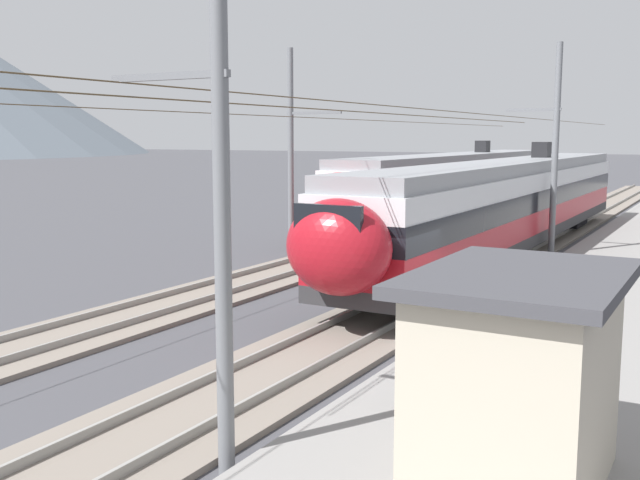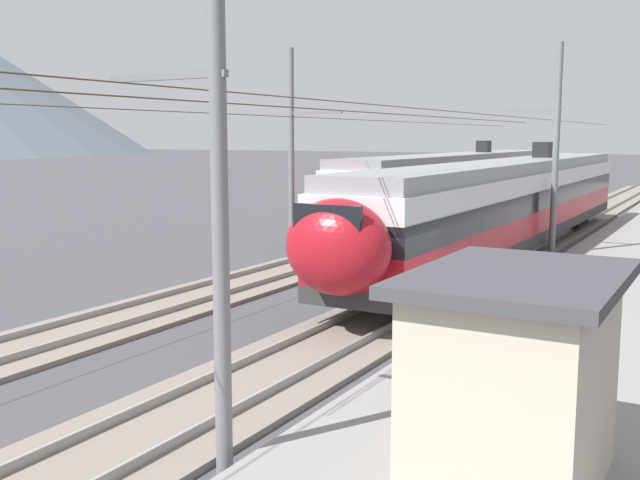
{
  "view_description": "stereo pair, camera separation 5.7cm",
  "coord_description": "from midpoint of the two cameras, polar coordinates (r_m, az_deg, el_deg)",
  "views": [
    {
      "loc": [
        -16.22,
        -6.86,
        4.78
      ],
      "look_at": [
        2.52,
        3.78,
        1.76
      ],
      "focal_mm": 41.38,
      "sensor_mm": 36.0,
      "label": 1
    },
    {
      "loc": [
        -16.19,
        -6.91,
        4.78
      ],
      "look_at": [
        2.52,
        3.78,
        1.76
      ],
      "focal_mm": 41.38,
      "sensor_mm": 36.0,
      "label": 2
    }
  ],
  "objects": [
    {
      "name": "handbag_beside_passenger",
      "position": [
        13.18,
        9.44,
        -11.31
      ],
      "size": [
        0.32,
        0.18,
        0.4
      ],
      "color": "#472D1E",
      "rests_on": "platform_slab"
    },
    {
      "name": "platform_slab",
      "position": [
        17.07,
        19.53,
        -8.22
      ],
      "size": [
        120.0,
        6.16,
        0.3
      ],
      "primitive_type": "cube",
      "color": "gray",
      "rests_on": "ground"
    },
    {
      "name": "handbag_near_sign",
      "position": [
        14.46,
        8.74,
        -9.57
      ],
      "size": [
        0.32,
        0.18,
        0.39
      ],
      "color": "black",
      "rests_on": "platform_slab"
    },
    {
      "name": "platform_shelter",
      "position": [
        9.79,
        14.9,
        -10.35
      ],
      "size": [
        3.5,
        2.43,
        2.83
      ],
      "color": "#B7AD99",
      "rests_on": "platform_slab"
    },
    {
      "name": "catenary_mast_mid",
      "position": [
        29.42,
        17.45,
        6.64
      ],
      "size": [
        45.91,
        2.07,
        8.27
      ],
      "color": "slate",
      "rests_on": "ground"
    },
    {
      "name": "platform_sign",
      "position": [
        14.66,
        11.23,
        -3.98
      ],
      "size": [
        0.7,
        0.08,
        2.01
      ],
      "color": "#59595B",
      "rests_on": "platform_slab"
    },
    {
      "name": "train_far_track",
      "position": [
        41.89,
        10.43,
        4.36
      ],
      "size": [
        28.89,
        3.03,
        4.27
      ],
      "color": "#2D2D30",
      "rests_on": "track_far"
    },
    {
      "name": "ground_plane",
      "position": [
        18.24,
        6.39,
        -7.26
      ],
      "size": [
        400.0,
        400.0,
        0.0
      ],
      "primitive_type": "plane",
      "color": "#424247"
    },
    {
      "name": "potted_plant_platform_edge",
      "position": [
        21.9,
        17.12,
        -3.21
      ],
      "size": [
        0.46,
        0.46,
        0.65
      ],
      "color": "brown",
      "rests_on": "platform_slab"
    },
    {
      "name": "passenger_walking",
      "position": [
        12.38,
        7.37,
        -8.65
      ],
      "size": [
        0.53,
        0.22,
        1.69
      ],
      "color": "#383842",
      "rests_on": "platform_slab"
    },
    {
      "name": "track_far",
      "position": [
        21.75,
        -10.47,
        -4.66
      ],
      "size": [
        120.0,
        3.0,
        0.28
      ],
      "color": "slate",
      "rests_on": "ground"
    },
    {
      "name": "train_near_platform",
      "position": [
        30.4,
        14.45,
        2.92
      ],
      "size": [
        30.65,
        2.86,
        4.27
      ],
      "color": "#2D2D30",
      "rests_on": "track_near"
    },
    {
      "name": "catenary_mast_far_side",
      "position": [
        29.99,
        -2.08,
        7.04
      ],
      "size": [
        45.91,
        2.46,
        8.29
      ],
      "color": "slate",
      "rests_on": "ground"
    },
    {
      "name": "track_near",
      "position": [
        18.63,
        3.53,
        -6.68
      ],
      "size": [
        120.0,
        3.0,
        0.28
      ],
      "color": "slate",
      "rests_on": "ground"
    },
    {
      "name": "catenary_mast_west",
      "position": [
        10.19,
        -8.36,
        3.85
      ],
      "size": [
        45.91,
        2.07,
        7.83
      ],
      "color": "slate",
      "rests_on": "ground"
    }
  ]
}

